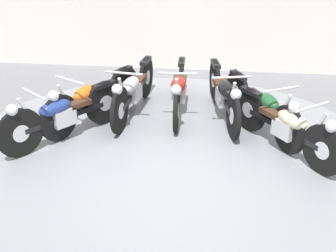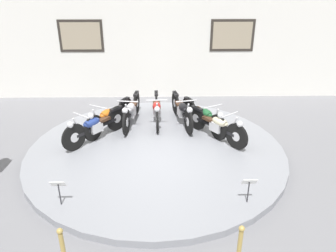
# 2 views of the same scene
# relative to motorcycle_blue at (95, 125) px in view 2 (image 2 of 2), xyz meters

# --- Properties ---
(ground_plane) EXTENTS (60.00, 60.00, 0.00)m
(ground_plane) POSITION_rel_motorcycle_blue_xyz_m (1.47, -0.43, -0.53)
(ground_plane) COLOR slate
(display_platform) EXTENTS (5.96, 5.96, 0.14)m
(display_platform) POSITION_rel_motorcycle_blue_xyz_m (1.47, -0.43, -0.46)
(display_platform) COLOR gray
(display_platform) RESTS_ON ground_plane
(back_wall) EXTENTS (14.00, 0.22, 3.74)m
(back_wall) POSITION_rel_motorcycle_blue_xyz_m (1.47, 3.52, 1.34)
(back_wall) COLOR white
(back_wall) RESTS_ON ground_plane
(motorcycle_blue) EXTENTS (1.29, 1.60, 0.80)m
(motorcycle_blue) POSITION_rel_motorcycle_blue_xyz_m (0.00, 0.00, 0.00)
(motorcycle_blue) COLOR black
(motorcycle_blue) RESTS_ON display_platform
(motorcycle_orange) EXTENTS (1.01, 1.79, 0.80)m
(motorcycle_orange) POSITION_rel_motorcycle_blue_xyz_m (0.26, 0.54, 0.00)
(motorcycle_orange) COLOR black
(motorcycle_orange) RESTS_ON display_platform
(motorcycle_silver) EXTENTS (0.54, 2.01, 0.81)m
(motorcycle_silver) POSITION_rel_motorcycle_blue_xyz_m (0.80, 0.93, 0.01)
(motorcycle_silver) COLOR black
(motorcycle_silver) RESTS_ON display_platform
(motorcycle_red) EXTENTS (0.54, 1.97, 0.78)m
(motorcycle_red) POSITION_rel_motorcycle_blue_xyz_m (1.48, 1.07, -0.01)
(motorcycle_red) COLOR black
(motorcycle_red) RESTS_ON display_platform
(motorcycle_black) EXTENTS (0.59, 1.98, 0.81)m
(motorcycle_black) POSITION_rel_motorcycle_blue_xyz_m (2.16, 0.93, 0.00)
(motorcycle_black) COLOR black
(motorcycle_black) RESTS_ON display_platform
(motorcycle_green) EXTENTS (0.97, 1.79, 0.80)m
(motorcycle_green) POSITION_rel_motorcycle_blue_xyz_m (2.69, 0.54, -0.00)
(motorcycle_green) COLOR black
(motorcycle_green) RESTS_ON display_platform
(motorcycle_cream) EXTENTS (1.25, 1.61, 0.79)m
(motorcycle_cream) POSITION_rel_motorcycle_blue_xyz_m (2.95, -0.00, -0.01)
(motorcycle_cream) COLOR black
(motorcycle_cream) RESTS_ON display_platform
(info_placard_front_left) EXTENTS (0.26, 0.11, 0.51)m
(info_placard_front_left) POSITION_rel_motorcycle_blue_xyz_m (-0.19, -2.47, -0.02)
(info_placard_front_left) COLOR #333338
(info_placard_front_left) RESTS_ON display_platform
(info_placard_front_centre) EXTENTS (0.26, 0.11, 0.51)m
(info_placard_front_centre) POSITION_rel_motorcycle_blue_xyz_m (3.14, -2.47, -0.02)
(info_placard_front_centre) COLOR #333338
(info_placard_front_centre) RESTS_ON display_platform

